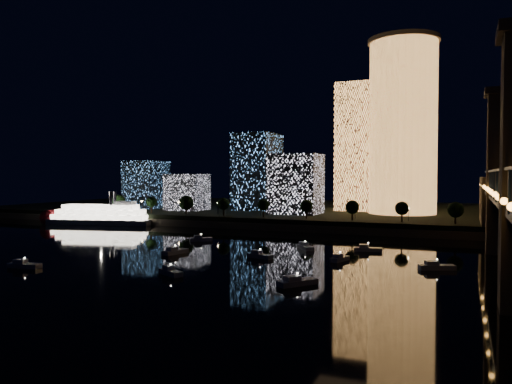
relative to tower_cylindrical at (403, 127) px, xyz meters
The scene contains 10 objects.
ground 143.66m from the tower_cylindrical, 100.54° to the right, with size 520.00×520.00×0.00m, color black.
far_bank 57.84m from the tower_cylindrical, 132.90° to the left, with size 420.00×160.00×5.00m, color black.
seawall 73.20m from the tower_cylindrical, 115.79° to the right, with size 420.00×6.00×3.00m, color #6B5E4C.
tower_cylindrical is the anchor object (origin of this frame).
tower_rectangular 30.03m from the tower_cylindrical, 149.33° to the left, with size 21.10×21.10×67.14m, color #FFA651.
midrise_blocks 90.82m from the tower_cylindrical, behind, with size 113.94×44.35×41.45m.
riverboat 154.99m from the tower_cylindrical, 155.78° to the right, with size 55.66×23.24×16.46m.
motorboats 133.50m from the tower_cylindrical, 101.36° to the right, with size 107.07×68.33×2.78m.
esplanade_trees 83.64m from the tower_cylindrical, 142.84° to the right, with size 166.33×6.99×8.99m.
street_lamps 80.49m from the tower_cylindrical, 146.23° to the right, with size 132.70×0.70×5.65m.
Camera 1 is at (54.08, -118.53, 24.03)m, focal length 35.00 mm.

